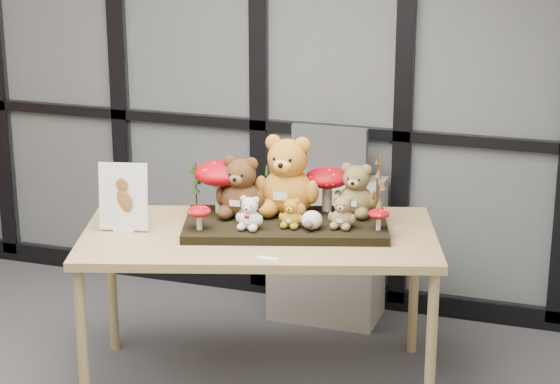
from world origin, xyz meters
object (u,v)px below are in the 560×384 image
(mushroom_back_left, at_px, (221,184))
(cabinet, at_px, (327,249))
(mushroom_back_right, at_px, (327,187))
(mushroom_front_right, at_px, (379,218))
(display_table, at_px, (259,246))
(sign_holder, at_px, (123,199))
(bear_brown_medium, at_px, (241,183))
(monitor, at_px, (329,153))
(bear_small_yellow, at_px, (291,211))
(bear_white_bow, at_px, (250,211))
(diorama_tray, at_px, (286,225))
(plush_cream_hedgehog, at_px, (312,219))
(mushroom_front_left, at_px, (199,217))
(bear_tan_back, at_px, (356,187))
(bear_pooh_yellow, at_px, (288,171))
(bear_beige_small, at_px, (342,210))

(mushroom_back_left, bearing_deg, cabinet, 66.90)
(mushroom_back_right, bearing_deg, mushroom_front_right, -33.35)
(display_table, height_order, mushroom_back_right, mushroom_back_right)
(mushroom_back_left, bearing_deg, sign_holder, -141.72)
(mushroom_front_right, xyz_separation_m, sign_holder, (-1.18, -0.29, 0.06))
(bear_brown_medium, distance_m, monitor, 0.85)
(display_table, xyz_separation_m, bear_small_yellow, (0.16, 0.02, 0.19))
(bear_white_bow, xyz_separation_m, mushroom_back_right, (0.27, 0.38, 0.03))
(bear_white_bow, bearing_deg, bear_small_yellow, 8.91)
(bear_white_bow, bearing_deg, sign_holder, 172.78)
(bear_small_yellow, xyz_separation_m, sign_holder, (-0.78, -0.19, 0.04))
(bear_brown_medium, height_order, mushroom_back_right, bear_brown_medium)
(mushroom_front_right, relative_size, sign_holder, 0.33)
(display_table, height_order, diorama_tray, diorama_tray)
(diorama_tray, height_order, plush_cream_hedgehog, plush_cream_hedgehog)
(mushroom_back_left, bearing_deg, mushroom_back_right, 21.23)
(bear_small_yellow, height_order, mushroom_front_left, bear_small_yellow)
(plush_cream_hedgehog, relative_size, mushroom_back_right, 0.41)
(bear_small_yellow, bearing_deg, mushroom_back_left, 147.83)
(bear_small_yellow, bearing_deg, cabinet, 77.33)
(bear_brown_medium, relative_size, bear_tan_back, 1.16)
(mushroom_back_left, height_order, sign_holder, sign_holder)
(bear_tan_back, bearing_deg, plush_cream_hedgehog, -134.40)
(mushroom_back_left, bearing_deg, mushroom_front_right, -1.02)
(sign_holder, bearing_deg, plush_cream_hedgehog, -0.11)
(display_table, bearing_deg, plush_cream_hedgehog, -12.52)
(bear_pooh_yellow, xyz_separation_m, plush_cream_hedgehog, (0.18, -0.20, -0.17))
(bear_beige_small, bearing_deg, bear_white_bow, -176.71)
(mushroom_front_left, height_order, cabinet, mushroom_front_left)
(mushroom_back_left, height_order, mushroom_back_right, mushroom_back_left)
(mushroom_front_left, bearing_deg, mushroom_back_left, 90.07)
(plush_cream_hedgehog, distance_m, mushroom_front_right, 0.31)
(bear_white_bow, distance_m, plush_cream_hedgehog, 0.29)
(bear_pooh_yellow, bearing_deg, mushroom_back_left, 178.46)
(display_table, xyz_separation_m, bear_white_bow, (-0.02, -0.07, 0.20))
(bear_small_yellow, relative_size, mushroom_front_left, 1.24)
(bear_small_yellow, xyz_separation_m, mushroom_front_left, (-0.40, -0.17, -0.02))
(bear_small_yellow, xyz_separation_m, bear_beige_small, (0.23, 0.07, 0.01))
(mushroom_front_right, relative_size, cabinet, 0.14)
(mushroom_front_right, height_order, sign_holder, sign_holder)
(mushroom_front_right, bearing_deg, bear_pooh_yellow, 167.84)
(sign_holder, xyz_separation_m, cabinet, (0.71, 1.07, -0.54))
(bear_tan_back, bearing_deg, monitor, 99.57)
(display_table, bearing_deg, bear_pooh_yellow, 53.78)
(bear_white_bow, distance_m, cabinet, 1.10)
(mushroom_back_left, relative_size, cabinet, 0.35)
(bear_brown_medium, relative_size, plush_cream_hedgehog, 3.38)
(bear_brown_medium, height_order, mushroom_front_right, bear_brown_medium)
(bear_pooh_yellow, relative_size, sign_holder, 1.29)
(bear_pooh_yellow, xyz_separation_m, monitor, (0.01, 0.70, -0.08))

